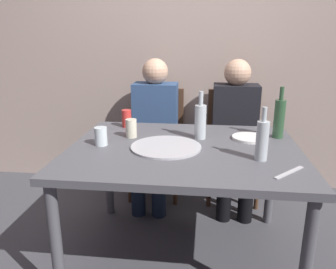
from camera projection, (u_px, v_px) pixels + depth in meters
ground_plane at (182, 254)px, 2.13m from camera, size 8.00×8.00×0.00m
back_wall at (194, 41)px, 2.86m from camera, size 6.00×0.10×2.60m
dining_table at (184, 159)px, 1.94m from camera, size 1.33×1.04×0.73m
pizza_tray at (166, 147)px, 1.91m from camera, size 0.41×0.41×0.01m
wine_bottle at (200, 121)px, 2.05m from camera, size 0.07×0.07×0.30m
beer_bottle at (262, 140)px, 1.70m from camera, size 0.06×0.06×0.28m
water_bottle at (279, 118)px, 2.07m from camera, size 0.07×0.07×0.32m
tumbler_near at (131, 128)px, 2.10m from camera, size 0.07×0.07×0.12m
tumbler_far at (101, 136)px, 1.94m from camera, size 0.07×0.07×0.11m
soda_can at (127, 118)px, 2.33m from camera, size 0.07×0.07×0.12m
plate_stack at (249, 138)px, 2.07m from camera, size 0.22×0.22×0.02m
table_knife at (289, 172)px, 1.56m from camera, size 0.17×0.17×0.01m
chair_left at (157, 135)px, 2.89m from camera, size 0.44×0.44×0.90m
chair_right at (233, 137)px, 2.82m from camera, size 0.44×0.44×0.90m
guest_in_sweater at (154, 125)px, 2.71m from camera, size 0.36×0.56×1.17m
guest_in_beanie at (235, 128)px, 2.64m from camera, size 0.36×0.56×1.17m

